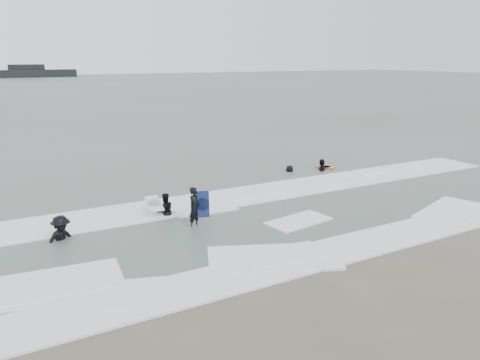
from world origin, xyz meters
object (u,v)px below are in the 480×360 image
surfer_centre (195,227)px  surfer_right_near (322,171)px  surfer_wading (165,216)px  vessel_horizon (27,73)px  surfer_right_far (290,172)px  surfer_breaker (62,242)px

surfer_centre → surfer_right_near: size_ratio=0.84×
surfer_wading → surfer_right_near: bearing=-163.2°
surfer_wading → vessel_horizon: vessel_horizon is taller
surfer_right_near → surfer_right_far: bearing=-68.0°
surfer_right_far → vessel_horizon: 135.67m
surfer_breaker → vessel_horizon: bearing=61.7°
surfer_centre → surfer_wading: 1.78m
surfer_breaker → surfer_right_near: 14.34m
surfer_centre → surfer_wading: bearing=78.8°
surfer_right_far → surfer_right_near: bearing=134.5°
surfer_right_near → surfer_right_far: size_ratio=1.19×
surfer_right_far → surfer_breaker: bearing=-6.5°
surfer_breaker → surfer_right_near: (13.83, 3.82, 0.00)m
surfer_breaker → surfer_right_far: size_ratio=1.15×
surfer_right_far → vessel_horizon: size_ratio=0.05×
surfer_breaker → surfer_right_far: 12.92m
surfer_centre → vessel_horizon: 141.08m
surfer_wading → surfer_breaker: 3.99m
surfer_centre → surfer_breaker: bearing=140.2°
surfer_centre → surfer_right_far: 9.35m
surfer_breaker → surfer_wading: bearing=-12.2°
surfer_centre → vessel_horizon: bearing=59.1°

